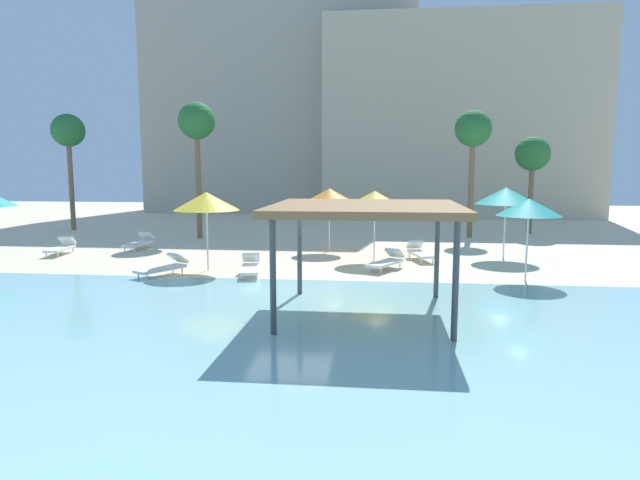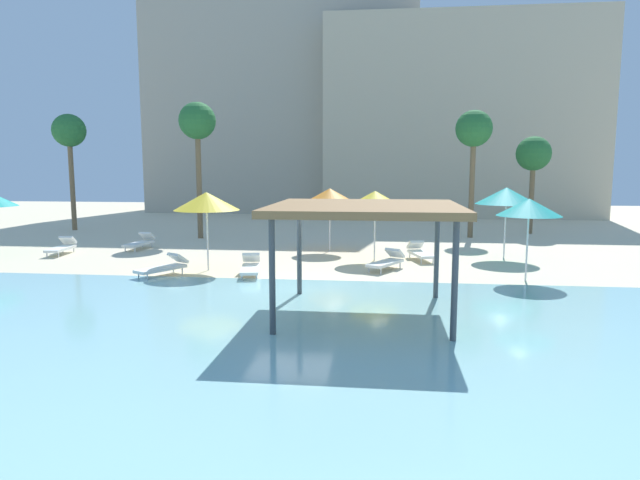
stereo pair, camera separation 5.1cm
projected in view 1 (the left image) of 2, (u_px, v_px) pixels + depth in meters
name	position (u px, v px, depth m)	size (l,w,h in m)	color
ground_plane	(290.00, 291.00, 16.44)	(80.00, 80.00, 0.00)	beige
lagoon_water	(247.00, 347.00, 11.26)	(44.00, 13.50, 0.04)	#8CC6CC
shade_pavilion	(366.00, 211.00, 13.42)	(4.61, 4.61, 2.80)	#42474C
beach_umbrella_orange_1	(329.00, 195.00, 24.02)	(2.07, 2.07, 2.79)	silver
beach_umbrella_teal_2	(529.00, 207.00, 17.63)	(2.06, 2.06, 2.71)	silver
beach_umbrella_yellow_3	(206.00, 201.00, 19.41)	(2.35, 2.35, 2.83)	silver
beach_umbrella_teal_4	(506.00, 196.00, 22.05)	(2.47, 2.47, 2.91)	silver
beach_umbrella_yellow_7	(375.00, 198.00, 21.50)	(2.15, 2.15, 2.79)	silver
lounge_chair_0	(387.00, 261.00, 19.82)	(1.45, 1.95, 0.74)	white
lounge_chair_1	(62.00, 247.00, 23.35)	(0.83, 1.96, 0.74)	white
lounge_chair_2	(140.00, 242.00, 24.84)	(0.80, 1.95, 0.74)	white
lounge_chair_3	(165.00, 266.00, 18.70)	(1.47, 1.94, 0.74)	white
lounge_chair_4	(419.00, 252.00, 21.92)	(1.08, 1.99, 0.74)	white
lounge_chair_5	(250.00, 266.00, 18.69)	(0.95, 1.98, 0.74)	white
palm_tree_0	(68.00, 134.00, 31.69)	(1.90, 1.90, 6.79)	brown
palm_tree_1	(197.00, 125.00, 27.97)	(1.90, 1.90, 7.04)	brown
palm_tree_2	(473.00, 132.00, 28.32)	(1.90, 1.90, 6.66)	brown
palm_tree_3	(533.00, 155.00, 30.19)	(1.90, 1.90, 5.42)	brown
hotel_block_0	(285.00, 83.00, 47.16)	(22.01, 10.18, 21.87)	#B2A893
hotel_block_1	(457.00, 120.00, 42.50)	(20.35, 8.11, 14.73)	beige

